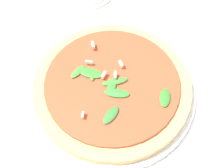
% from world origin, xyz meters
% --- Properties ---
extents(ground_plane, '(6.00, 6.00, 0.00)m').
position_xyz_m(ground_plane, '(0.00, 0.00, 0.00)').
color(ground_plane, white).
extents(pizza_arugula_main, '(0.31, 0.31, 0.05)m').
position_xyz_m(pizza_arugula_main, '(-0.01, 0.01, 0.02)').
color(pizza_arugula_main, white).
rests_on(pizza_arugula_main, ground_plane).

